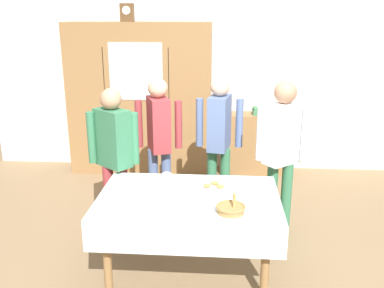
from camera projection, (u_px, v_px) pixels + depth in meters
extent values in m
plane|color=#846B4C|center=(191.00, 258.00, 4.12)|extent=(12.00, 12.00, 0.00)
cube|color=silver|center=(204.00, 78.00, 6.24)|extent=(6.40, 0.10, 2.70)
cylinder|color=olive|center=(107.00, 256.00, 3.51)|extent=(0.07, 0.07, 0.71)
cylinder|color=olive|center=(265.00, 262.00, 3.42)|extent=(0.07, 0.07, 0.71)
cylinder|color=olive|center=(127.00, 214.00, 4.22)|extent=(0.07, 0.07, 0.71)
cylinder|color=olive|center=(258.00, 219.00, 4.13)|extent=(0.07, 0.07, 0.71)
cube|color=silver|center=(189.00, 198.00, 3.71)|extent=(1.57, 1.03, 0.03)
cube|color=silver|center=(183.00, 242.00, 3.26)|extent=(1.57, 0.01, 0.24)
cube|color=olive|center=(140.00, 100.00, 6.11)|extent=(2.02, 0.45, 2.14)
cube|color=silver|center=(136.00, 72.00, 5.76)|extent=(0.73, 0.01, 0.77)
cube|color=black|center=(106.00, 110.00, 5.95)|extent=(0.01, 0.01, 1.71)
cube|color=black|center=(169.00, 111.00, 5.89)|extent=(0.01, 0.01, 1.71)
cube|color=brown|center=(127.00, 13.00, 5.76)|extent=(0.18, 0.10, 0.24)
cylinder|color=white|center=(126.00, 10.00, 5.70)|extent=(0.11, 0.01, 0.11)
cube|color=black|center=(126.00, 9.00, 5.69)|extent=(0.00, 0.00, 0.04)
cube|color=black|center=(128.00, 10.00, 5.70)|extent=(0.05, 0.00, 0.00)
cube|color=olive|center=(257.00, 143.00, 6.23)|extent=(1.05, 0.35, 0.88)
cube|color=#3D754C|center=(258.00, 113.00, 6.09)|extent=(0.15, 0.22, 0.03)
cube|color=#3D754C|center=(258.00, 111.00, 6.08)|extent=(0.16, 0.22, 0.04)
cube|color=#3D754C|center=(258.00, 108.00, 6.07)|extent=(0.14, 0.18, 0.03)
cylinder|color=silver|center=(198.00, 198.00, 3.66)|extent=(0.13, 0.13, 0.01)
cylinder|color=silver|center=(198.00, 195.00, 3.65)|extent=(0.08, 0.08, 0.05)
torus|color=silver|center=(203.00, 194.00, 3.65)|extent=(0.04, 0.01, 0.04)
cylinder|color=#47230F|center=(198.00, 192.00, 3.65)|extent=(0.06, 0.06, 0.01)
cylinder|color=white|center=(240.00, 186.00, 3.90)|extent=(0.13, 0.13, 0.01)
cylinder|color=white|center=(241.00, 183.00, 3.89)|extent=(0.08, 0.08, 0.05)
torus|color=white|center=(245.00, 183.00, 3.89)|extent=(0.04, 0.01, 0.04)
cylinder|color=white|center=(167.00, 179.00, 4.08)|extent=(0.13, 0.13, 0.01)
cylinder|color=white|center=(167.00, 176.00, 4.07)|extent=(0.08, 0.08, 0.05)
torus|color=white|center=(171.00, 176.00, 4.07)|extent=(0.04, 0.01, 0.04)
cylinder|color=#47230F|center=(167.00, 174.00, 4.06)|extent=(0.06, 0.06, 0.01)
cylinder|color=white|center=(195.00, 209.00, 3.45)|extent=(0.13, 0.13, 0.01)
cylinder|color=white|center=(195.00, 206.00, 3.44)|extent=(0.08, 0.08, 0.05)
torus|color=white|center=(199.00, 206.00, 3.44)|extent=(0.04, 0.01, 0.04)
cylinder|color=white|center=(150.00, 189.00, 3.85)|extent=(0.13, 0.13, 0.01)
cylinder|color=white|center=(150.00, 186.00, 3.84)|extent=(0.08, 0.08, 0.05)
torus|color=white|center=(154.00, 185.00, 3.84)|extent=(0.04, 0.01, 0.04)
cylinder|color=#9E7542|center=(231.00, 210.00, 3.40)|extent=(0.22, 0.22, 0.05)
torus|color=#9E7542|center=(231.00, 207.00, 3.39)|extent=(0.24, 0.24, 0.02)
cylinder|color=tan|center=(234.00, 202.00, 3.36)|extent=(0.03, 0.02, 0.12)
cylinder|color=tan|center=(235.00, 201.00, 3.37)|extent=(0.03, 0.03, 0.12)
cylinder|color=tan|center=(234.00, 200.00, 3.39)|extent=(0.03, 0.02, 0.12)
cylinder|color=white|center=(214.00, 188.00, 3.86)|extent=(0.28, 0.28, 0.01)
ellipsoid|color=#BC7F3D|center=(220.00, 186.00, 3.84)|extent=(0.07, 0.05, 0.04)
ellipsoid|color=#BC7F3D|center=(215.00, 183.00, 3.91)|extent=(0.07, 0.05, 0.04)
ellipsoid|color=#BC7F3D|center=(207.00, 185.00, 3.86)|extent=(0.07, 0.05, 0.04)
cube|color=silver|center=(174.00, 204.00, 3.55)|extent=(0.10, 0.01, 0.00)
ellipsoid|color=silver|center=(180.00, 204.00, 3.54)|extent=(0.03, 0.02, 0.01)
cube|color=silver|center=(122.00, 187.00, 3.89)|extent=(0.10, 0.01, 0.00)
ellipsoid|color=silver|center=(128.00, 187.00, 3.88)|extent=(0.03, 0.02, 0.01)
cube|color=silver|center=(264.00, 216.00, 3.33)|extent=(0.10, 0.01, 0.00)
ellipsoid|color=silver|center=(271.00, 216.00, 3.33)|extent=(0.03, 0.02, 0.01)
cylinder|color=#33704C|center=(271.00, 199.00, 4.44)|extent=(0.11, 0.11, 0.81)
cylinder|color=#33704C|center=(286.00, 200.00, 4.43)|extent=(0.11, 0.11, 0.81)
cube|color=silver|center=(283.00, 134.00, 4.23)|extent=(0.40, 0.38, 0.61)
sphere|color=tan|center=(286.00, 92.00, 4.11)|extent=(0.22, 0.22, 0.22)
cylinder|color=silver|center=(260.00, 133.00, 4.24)|extent=(0.08, 0.08, 0.55)
cylinder|color=silver|center=(305.00, 134.00, 4.21)|extent=(0.08, 0.08, 0.55)
cylinder|color=#33704C|center=(212.00, 181.00, 4.93)|extent=(0.11, 0.11, 0.80)
cylinder|color=#33704C|center=(225.00, 182.00, 4.92)|extent=(0.11, 0.11, 0.80)
cube|color=slate|center=(219.00, 123.00, 4.71)|extent=(0.27, 0.39, 0.60)
sphere|color=#DBB293|center=(220.00, 86.00, 4.59)|extent=(0.22, 0.22, 0.22)
cylinder|color=slate|center=(199.00, 122.00, 4.73)|extent=(0.08, 0.08, 0.54)
cylinder|color=slate|center=(239.00, 123.00, 4.70)|extent=(0.08, 0.08, 0.54)
cylinder|color=#933338|center=(109.00, 200.00, 4.47)|extent=(0.11, 0.11, 0.78)
cylinder|color=#933338|center=(124.00, 201.00, 4.46)|extent=(0.11, 0.11, 0.78)
cube|color=#33704C|center=(113.00, 138.00, 4.26)|extent=(0.41, 0.38, 0.58)
sphere|color=tan|center=(111.00, 99.00, 4.14)|extent=(0.21, 0.21, 0.21)
cylinder|color=#33704C|center=(91.00, 138.00, 4.28)|extent=(0.08, 0.08, 0.52)
cylinder|color=#33704C|center=(135.00, 138.00, 4.25)|extent=(0.08, 0.08, 0.52)
cylinder|color=slate|center=(154.00, 182.00, 4.92)|extent=(0.11, 0.11, 0.79)
cylinder|color=slate|center=(166.00, 183.00, 4.91)|extent=(0.11, 0.11, 0.79)
cube|color=#933338|center=(159.00, 124.00, 4.71)|extent=(0.31, 0.41, 0.59)
sphere|color=tan|center=(158.00, 88.00, 4.59)|extent=(0.21, 0.21, 0.21)
cylinder|color=#933338|center=(139.00, 124.00, 4.73)|extent=(0.08, 0.08, 0.53)
cylinder|color=#933338|center=(178.00, 125.00, 4.69)|extent=(0.08, 0.08, 0.53)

